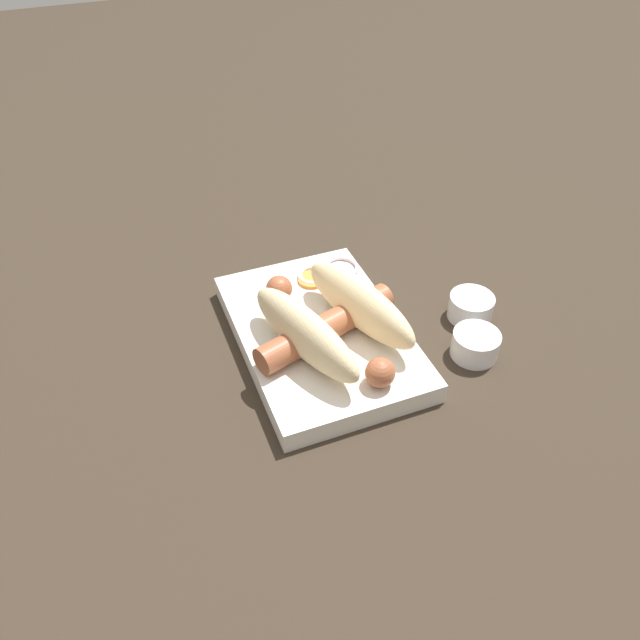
# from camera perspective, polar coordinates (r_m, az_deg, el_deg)

# --- Properties ---
(ground_plane) EXTENTS (3.00, 3.00, 0.00)m
(ground_plane) POSITION_cam_1_polar(r_m,az_deg,el_deg) (0.69, 0.00, -2.14)
(ground_plane) COLOR #33281E
(food_tray) EXTENTS (0.25, 0.17, 0.02)m
(food_tray) POSITION_cam_1_polar(r_m,az_deg,el_deg) (0.68, 0.00, -1.40)
(food_tray) COLOR silver
(food_tray) RESTS_ON ground_plane
(bread_roll) EXTENTS (0.19, 0.15, 0.06)m
(bread_roll) POSITION_cam_1_polar(r_m,az_deg,el_deg) (0.64, 1.22, 0.19)
(bread_roll) COLOR beige
(bread_roll) RESTS_ON food_tray
(sausage) EXTENTS (0.19, 0.17, 0.03)m
(sausage) POSITION_cam_1_polar(r_m,az_deg,el_deg) (0.65, 0.54, -0.69)
(sausage) COLOR #9E5638
(sausage) RESTS_ON food_tray
(pickled_veggies) EXTENTS (0.05, 0.09, 0.01)m
(pickled_veggies) POSITION_cam_1_polar(r_m,az_deg,el_deg) (0.75, 0.42, 4.30)
(pickled_veggies) COLOR orange
(pickled_veggies) RESTS_ON food_tray
(condiment_cup_near) EXTENTS (0.05, 0.05, 0.03)m
(condiment_cup_near) POSITION_cam_1_polar(r_m,az_deg,el_deg) (0.69, 13.99, -2.29)
(condiment_cup_near) COLOR white
(condiment_cup_near) RESTS_ON ground_plane
(condiment_cup_far) EXTENTS (0.05, 0.05, 0.03)m
(condiment_cup_far) POSITION_cam_1_polar(r_m,az_deg,el_deg) (0.74, 13.60, 1.07)
(condiment_cup_far) COLOR white
(condiment_cup_far) RESTS_ON ground_plane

